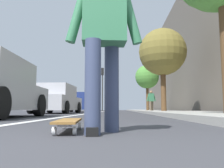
{
  "coord_description": "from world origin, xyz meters",
  "views": [
    {
      "loc": [
        -1.03,
        -0.35,
        0.22
      ],
      "look_at": [
        8.05,
        -0.04,
        1.2
      ],
      "focal_mm": 37.17,
      "sensor_mm": 36.0,
      "label": 1
    }
  ],
  "objects_px": {
    "parked_car_mid": "(57,100)",
    "parked_car_far": "(79,103)",
    "skater_person": "(104,32)",
    "traffic_light": "(102,81)",
    "street_tree_far": "(147,77)",
    "skateboard": "(69,122)",
    "pedestrian_distant": "(151,100)",
    "street_tree_mid": "(162,52)"
  },
  "relations": [
    {
      "from": "skater_person",
      "to": "street_tree_mid",
      "type": "relative_size",
      "value": 0.34
    },
    {
      "from": "skater_person",
      "to": "traffic_light",
      "type": "xyz_separation_m",
      "value": [
        23.46,
        1.8,
        2.34
      ]
    },
    {
      "from": "street_tree_mid",
      "to": "street_tree_far",
      "type": "distance_m",
      "value": 7.61
    },
    {
      "from": "pedestrian_distant",
      "to": "parked_car_mid",
      "type": "bearing_deg",
      "value": 129.93
    },
    {
      "from": "street_tree_far",
      "to": "skater_person",
      "type": "bearing_deg",
      "value": 172.08
    },
    {
      "from": "parked_car_far",
      "to": "street_tree_mid",
      "type": "bearing_deg",
      "value": -132.49
    },
    {
      "from": "traffic_light",
      "to": "skateboard",
      "type": "bearing_deg",
      "value": -176.42
    },
    {
      "from": "skateboard",
      "to": "skater_person",
      "type": "relative_size",
      "value": 0.52
    },
    {
      "from": "skateboard",
      "to": "parked_car_far",
      "type": "relative_size",
      "value": 0.21
    },
    {
      "from": "traffic_light",
      "to": "street_tree_far",
      "type": "bearing_deg",
      "value": -138.7
    },
    {
      "from": "skateboard",
      "to": "parked_car_mid",
      "type": "relative_size",
      "value": 0.2
    },
    {
      "from": "street_tree_mid",
      "to": "pedestrian_distant",
      "type": "distance_m",
      "value": 4.44
    },
    {
      "from": "traffic_light",
      "to": "street_tree_far",
      "type": "relative_size",
      "value": 1.16
    },
    {
      "from": "skateboard",
      "to": "pedestrian_distant",
      "type": "height_order",
      "value": "pedestrian_distant"
    },
    {
      "from": "parked_car_mid",
      "to": "parked_car_far",
      "type": "bearing_deg",
      "value": -0.7
    },
    {
      "from": "parked_car_far",
      "to": "skater_person",
      "type": "bearing_deg",
      "value": -169.18
    },
    {
      "from": "traffic_light",
      "to": "parked_car_mid",
      "type": "bearing_deg",
      "value": 174.36
    },
    {
      "from": "skater_person",
      "to": "traffic_light",
      "type": "height_order",
      "value": "traffic_light"
    },
    {
      "from": "parked_car_far",
      "to": "street_tree_far",
      "type": "bearing_deg",
      "value": -66.65
    },
    {
      "from": "traffic_light",
      "to": "street_tree_mid",
      "type": "relative_size",
      "value": 1.0
    },
    {
      "from": "traffic_light",
      "to": "street_tree_far",
      "type": "xyz_separation_m",
      "value": [
        -4.98,
        -4.38,
        -0.22
      ]
    },
    {
      "from": "parked_car_mid",
      "to": "street_tree_far",
      "type": "xyz_separation_m",
      "value": [
        8.59,
        -5.72,
        2.37
      ]
    },
    {
      "from": "parked_car_far",
      "to": "street_tree_far",
      "type": "relative_size",
      "value": 1.01
    },
    {
      "from": "skater_person",
      "to": "street_tree_far",
      "type": "relative_size",
      "value": 0.4
    },
    {
      "from": "skater_person",
      "to": "parked_car_far",
      "type": "distance_m",
      "value": 16.34
    },
    {
      "from": "skateboard",
      "to": "traffic_light",
      "type": "xyz_separation_m",
      "value": [
        23.31,
        1.46,
        3.19
      ]
    },
    {
      "from": "traffic_light",
      "to": "street_tree_mid",
      "type": "height_order",
      "value": "traffic_light"
    },
    {
      "from": "street_tree_mid",
      "to": "traffic_light",
      "type": "bearing_deg",
      "value": 19.18
    },
    {
      "from": "parked_car_mid",
      "to": "traffic_light",
      "type": "relative_size",
      "value": 0.88
    },
    {
      "from": "skateboard",
      "to": "street_tree_far",
      "type": "relative_size",
      "value": 0.21
    },
    {
      "from": "skater_person",
      "to": "street_tree_far",
      "type": "height_order",
      "value": "street_tree_far"
    },
    {
      "from": "street_tree_far",
      "to": "pedestrian_distant",
      "type": "bearing_deg",
      "value": 177.18
    },
    {
      "from": "parked_car_far",
      "to": "skateboard",
      "type": "bearing_deg",
      "value": -170.29
    },
    {
      "from": "skateboard",
      "to": "parked_car_mid",
      "type": "height_order",
      "value": "parked_car_mid"
    },
    {
      "from": "pedestrian_distant",
      "to": "parked_car_far",
      "type": "bearing_deg",
      "value": 74.25
    },
    {
      "from": "skateboard",
      "to": "parked_car_mid",
      "type": "xyz_separation_m",
      "value": [
        9.74,
        2.8,
        0.6
      ]
    },
    {
      "from": "skater_person",
      "to": "parked_car_mid",
      "type": "relative_size",
      "value": 0.39
    },
    {
      "from": "parked_car_mid",
      "to": "street_tree_mid",
      "type": "distance_m",
      "value": 6.41
    },
    {
      "from": "street_tree_mid",
      "to": "pedestrian_distant",
      "type": "relative_size",
      "value": 3.13
    },
    {
      "from": "skater_person",
      "to": "street_tree_mid",
      "type": "height_order",
      "value": "street_tree_mid"
    },
    {
      "from": "parked_car_far",
      "to": "street_tree_mid",
      "type": "distance_m",
      "value": 8.12
    },
    {
      "from": "parked_car_far",
      "to": "traffic_light",
      "type": "bearing_deg",
      "value": -9.67
    }
  ]
}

